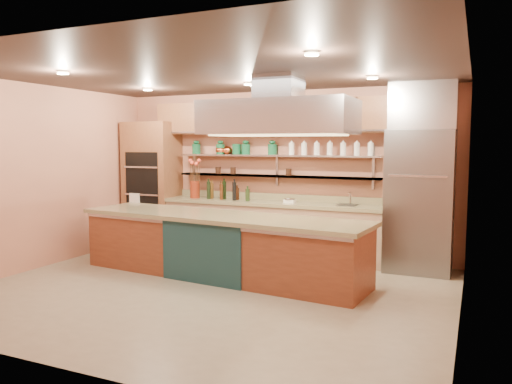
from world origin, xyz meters
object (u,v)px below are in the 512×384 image
at_px(flower_vase, 195,190).
at_px(kitchen_scale, 290,200).
at_px(copper_kettle, 227,150).
at_px(green_canister, 237,149).
at_px(refrigerator, 419,201).
at_px(island, 220,245).

distance_m(flower_vase, kitchen_scale, 1.81).
relative_size(copper_kettle, green_canister, 1.01).
height_order(flower_vase, green_canister, green_canister).
distance_m(refrigerator, island, 3.02).
relative_size(flower_vase, kitchen_scale, 1.71).
height_order(copper_kettle, green_canister, green_canister).
height_order(flower_vase, kitchen_scale, flower_vase).
bearing_deg(island, green_canister, 113.78).
xyz_separation_m(flower_vase, green_canister, (0.73, 0.22, 0.72)).
xyz_separation_m(kitchen_scale, copper_kettle, (-1.27, 0.22, 0.81)).
xyz_separation_m(island, green_canister, (-0.56, 1.69, 1.36)).
xyz_separation_m(copper_kettle, green_canister, (0.18, 0.00, 0.02)).
relative_size(refrigerator, island, 0.49).
xyz_separation_m(flower_vase, copper_kettle, (0.54, 0.22, 0.70)).
bearing_deg(refrigerator, island, -150.41).
distance_m(refrigerator, kitchen_scale, 2.05).
distance_m(refrigerator, copper_kettle, 3.40).
bearing_deg(kitchen_scale, copper_kettle, 179.20).
bearing_deg(kitchen_scale, flower_vase, -170.94).
height_order(refrigerator, kitchen_scale, refrigerator).
bearing_deg(kitchen_scale, island, -100.60).
bearing_deg(kitchen_scale, refrigerator, 8.78).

